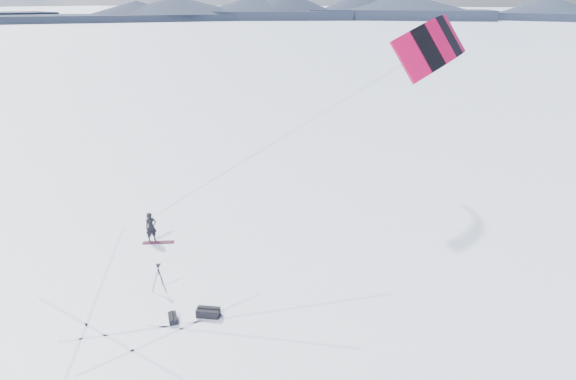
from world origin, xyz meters
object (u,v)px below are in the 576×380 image
Objects in this scene: snowboard at (159,242)px; gear_bag_b at (173,318)px; snowkiter at (153,241)px; tripod at (159,273)px; gear_bag_a at (208,312)px.

gear_bag_b is (5.43, -4.39, 0.11)m from snowboard.
snowkiter is 1.24× the size of tripod.
gear_bag_a is 1.44× the size of gear_bag_b.
snowkiter is 2.29× the size of gear_bag_b.
gear_bag_a is (6.83, -3.36, 0.18)m from snowkiter.
tripod is at bearing 149.49° from gear_bag_a.
gear_bag_a is 1.40m from gear_bag_b.
snowboard is 2.29× the size of gear_bag_b.
snowboard is at bearing 138.16° from tripod.
snowboard is 1.59× the size of gear_bag_a.
snowkiter is at bearing 147.58° from snowboard.
snowkiter is 7.29m from gear_bag_b.
snowkiter is 7.62m from gear_bag_a.
snowkiter is at bearing -177.27° from gear_bag_b.
gear_bag_a is at bearing 84.52° from gear_bag_b.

